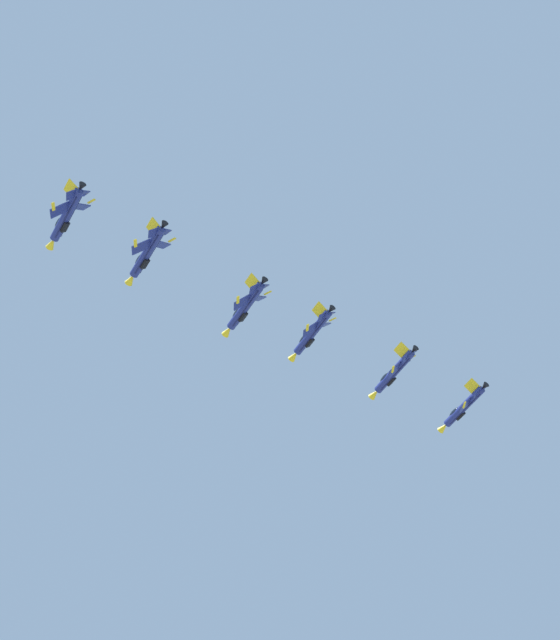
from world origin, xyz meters
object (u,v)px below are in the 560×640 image
(fighter_jet_lead, at_px, (66,216))
(fighter_jet_left_wing, at_px, (147,253))
(fighter_jet_right_wing, at_px, (245,307))
(fighter_jet_left_outer, at_px, (312,333))
(fighter_jet_trail_slot, at_px, (463,408))
(fighter_jet_right_outer, at_px, (394,373))

(fighter_jet_lead, height_order, fighter_jet_left_wing, fighter_jet_lead)
(fighter_jet_left_wing, distance_m, fighter_jet_right_wing, 21.73)
(fighter_jet_right_wing, xyz_separation_m, fighter_jet_left_outer, (15.81, 3.51, 3.22))
(fighter_jet_trail_slot, bearing_deg, fighter_jet_left_wing, -179.90)
(fighter_jet_lead, height_order, fighter_jet_left_outer, fighter_jet_left_outer)
(fighter_jet_trail_slot, bearing_deg, fighter_jet_right_outer, -178.51)
(fighter_jet_lead, bearing_deg, fighter_jet_left_wing, -4.15)
(fighter_jet_lead, xyz_separation_m, fighter_jet_left_outer, (53.18, 8.90, 0.53))
(fighter_jet_left_outer, bearing_deg, fighter_jet_right_wing, -176.57)
(fighter_jet_left_wing, distance_m, fighter_jet_trail_slot, 75.31)
(fighter_jet_lead, relative_size, fighter_jet_left_wing, 1.00)
(fighter_jet_right_wing, distance_m, fighter_jet_left_outer, 16.51)
(fighter_jet_lead, relative_size, fighter_jet_right_outer, 1.00)
(fighter_jet_left_wing, distance_m, fighter_jet_right_outer, 56.62)
(fighter_jet_left_outer, distance_m, fighter_jet_right_outer, 19.09)
(fighter_jet_right_wing, bearing_deg, fighter_jet_left_wing, -178.45)
(fighter_jet_lead, distance_m, fighter_jet_trail_slot, 91.41)
(fighter_jet_left_wing, bearing_deg, fighter_jet_trail_slot, 0.10)
(fighter_jet_left_wing, height_order, fighter_jet_right_wing, fighter_jet_left_wing)
(fighter_jet_left_wing, xyz_separation_m, fighter_jet_left_outer, (37.13, 7.51, 1.91))
(fighter_jet_right_wing, relative_size, fighter_jet_trail_slot, 1.00)
(fighter_jet_left_wing, relative_size, fighter_jet_left_outer, 1.00)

